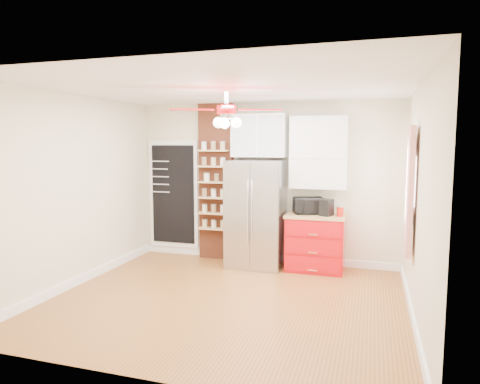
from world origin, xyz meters
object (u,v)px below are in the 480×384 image
(red_cabinet, at_px, (316,242))
(fridge, at_px, (256,214))
(canister_left, at_px, (340,212))
(coffee_maker, at_px, (327,208))
(ceiling_fan, at_px, (226,110))
(pantry_jar_oats, at_px, (207,177))
(toaster_oven, at_px, (308,206))

(red_cabinet, bearing_deg, fridge, -177.05)
(fridge, height_order, canister_left, fridge)
(coffee_maker, xyz_separation_m, canister_left, (0.20, -0.02, -0.05))
(ceiling_fan, height_order, canister_left, ceiling_fan)
(fridge, height_order, ceiling_fan, ceiling_fan)
(red_cabinet, distance_m, pantry_jar_oats, 2.13)
(toaster_oven, distance_m, canister_left, 0.52)
(toaster_oven, bearing_deg, red_cabinet, -39.87)
(canister_left, bearing_deg, ceiling_fan, -128.92)
(coffee_maker, bearing_deg, pantry_jar_oats, -165.06)
(red_cabinet, height_order, canister_left, canister_left)
(canister_left, bearing_deg, coffee_maker, 175.60)
(red_cabinet, relative_size, toaster_oven, 2.01)
(red_cabinet, distance_m, toaster_oven, 0.59)
(coffee_maker, bearing_deg, toaster_oven, 178.19)
(red_cabinet, xyz_separation_m, coffee_maker, (0.17, -0.07, 0.58))
(coffee_maker, bearing_deg, fridge, -161.97)
(toaster_oven, height_order, pantry_jar_oats, pantry_jar_oats)
(toaster_oven, height_order, coffee_maker, toaster_oven)
(red_cabinet, bearing_deg, coffee_maker, -21.83)
(canister_left, bearing_deg, red_cabinet, 167.42)
(red_cabinet, xyz_separation_m, pantry_jar_oats, (-1.89, 0.07, 0.99))
(coffee_maker, height_order, canister_left, coffee_maker)
(fridge, xyz_separation_m, toaster_oven, (0.84, 0.10, 0.15))
(canister_left, height_order, pantry_jar_oats, pantry_jar_oats)
(ceiling_fan, xyz_separation_m, toaster_oven, (0.79, 1.73, -1.39))
(ceiling_fan, xyz_separation_m, canister_left, (1.29, 1.60, -1.45))
(fridge, relative_size, canister_left, 11.75)
(red_cabinet, height_order, coffee_maker, coffee_maker)
(ceiling_fan, distance_m, pantry_jar_oats, 2.23)
(fridge, distance_m, pantry_jar_oats, 1.08)
(pantry_jar_oats, bearing_deg, coffee_maker, -3.95)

